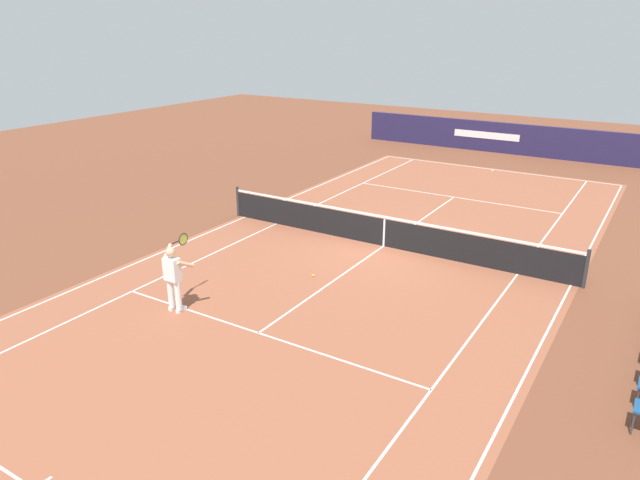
# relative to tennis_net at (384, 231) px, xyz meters

# --- Properties ---
(ground_plane) EXTENTS (60.00, 60.00, 0.00)m
(ground_plane) POSITION_rel_tennis_net_xyz_m (0.00, 0.00, -0.49)
(ground_plane) COLOR brown
(court_slab) EXTENTS (24.20, 11.40, 0.00)m
(court_slab) POSITION_rel_tennis_net_xyz_m (0.00, 0.00, -0.49)
(court_slab) COLOR #935138
(court_slab) RESTS_ON ground_plane
(court_line_markings) EXTENTS (23.85, 11.05, 0.01)m
(court_line_markings) POSITION_rel_tennis_net_xyz_m (0.00, 0.00, -0.49)
(court_line_markings) COLOR white
(court_line_markings) RESTS_ON ground_plane
(tennis_net) EXTENTS (0.10, 11.70, 1.08)m
(tennis_net) POSITION_rel_tennis_net_xyz_m (0.00, 0.00, 0.00)
(tennis_net) COLOR #2D2D33
(tennis_net) RESTS_ON ground_plane
(stadium_barrier) EXTENTS (0.26, 17.00, 1.60)m
(stadium_barrier) POSITION_rel_tennis_net_xyz_m (-15.90, -0.00, 0.31)
(stadium_barrier) COLOR #231E47
(stadium_barrier) RESTS_ON ground_plane
(tennis_player_near) EXTENTS (1.06, 0.78, 1.70)m
(tennis_player_near) POSITION_rel_tennis_net_xyz_m (6.56, -2.36, 0.44)
(tennis_player_near) COLOR white
(tennis_player_near) RESTS_ON ground_plane
(tennis_ball) EXTENTS (0.07, 0.07, 0.07)m
(tennis_ball) POSITION_rel_tennis_net_xyz_m (3.13, -0.61, -0.46)
(tennis_ball) COLOR #CCE01E
(tennis_ball) RESTS_ON ground_plane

